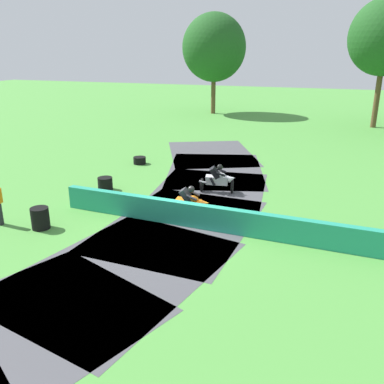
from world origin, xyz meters
name	(u,v)px	position (x,y,z in m)	size (l,w,h in m)	color
ground_plane	(182,224)	(0.00, 0.00, 0.00)	(120.00, 120.00, 0.00)	#4C933D
track_asphalt	(152,219)	(-1.26, 0.07, 0.00)	(10.07, 30.40, 0.01)	#47474C
safety_barrier	(311,233)	(4.67, -0.27, 0.45)	(0.30, 19.31, 0.90)	#239375
motorcycle_lead_orange	(191,203)	(0.13, 0.64, 0.65)	(1.69, 0.74, 1.43)	black
motorcycle_chase_white	(218,179)	(0.31, 3.97, 0.65)	(1.69, 0.91, 1.43)	black
tire_stack_mid_a	(40,218)	(-4.75, -2.00, 0.40)	(0.65, 0.65, 0.80)	black
tire_stack_mid_b	(105,184)	(-4.76, 2.63, 0.30)	(0.68, 0.68, 0.60)	black
tire_stack_far	(140,160)	(-5.28, 7.35, 0.20)	(0.71, 0.71, 0.40)	black
tree_behind_barrier	(214,48)	(-6.78, 27.48, 6.31)	(6.15, 6.15, 9.55)	brown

